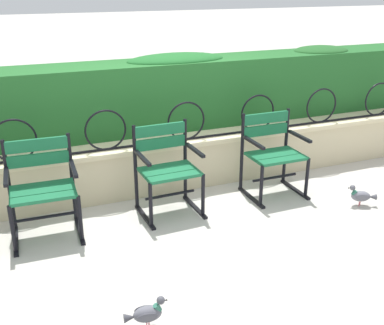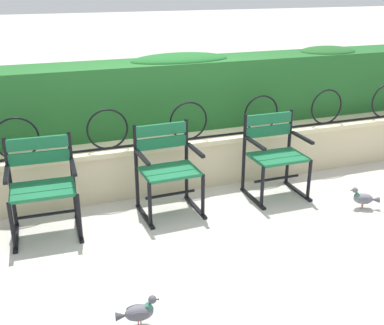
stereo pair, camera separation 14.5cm
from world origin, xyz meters
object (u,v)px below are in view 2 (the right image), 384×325
Objects in this scene: park_chair_right at (275,153)px; pigeon_near_chairs at (138,312)px; park_chair_left at (42,184)px; pigeon_far_side at (364,198)px; park_chair_centre at (167,166)px.

pigeon_near_chairs is (-1.85, -1.54, -0.35)m from park_chair_right.
park_chair_left is at bearing -179.80° from park_chair_right.
park_chair_left is 3.09m from pigeon_far_side.
pigeon_near_chairs is at bearing -72.92° from park_chair_left.
park_chair_right reaches higher than pigeon_far_side.
park_chair_centre is at bearing 179.49° from park_chair_right.
park_chair_right is 0.99m from pigeon_far_side.
park_chair_centre is 1.01× the size of park_chair_right.
park_chair_right is (2.32, 0.01, -0.00)m from park_chair_left.
park_chair_left reaches higher than pigeon_far_side.
park_chair_centre is 1.98m from pigeon_far_side.
park_chair_centre reaches higher than park_chair_right.
park_chair_left reaches higher than pigeon_near_chairs.
park_chair_right is at bearing 0.20° from park_chair_left.
pigeon_near_chairs is at bearing -160.23° from pigeon_far_side.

